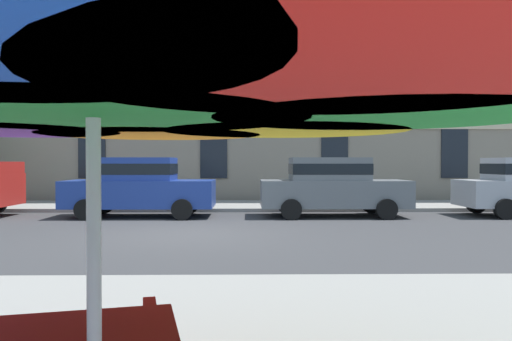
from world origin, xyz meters
TOP-DOWN VIEW (x-y plane):
  - ground_plane at (0.00, 0.00)m, footprint 120.00×120.00m
  - sidewalk_far at (0.00, 6.80)m, footprint 56.00×3.60m
  - apartment_building at (0.00, 14.99)m, footprint 44.66×12.08m
  - sedan_blue at (-1.89, 3.70)m, footprint 4.40×1.98m
  - sedan_gray at (3.94, 3.70)m, footprint 4.40×1.98m
  - patio_umbrella at (0.76, -9.00)m, footprint 3.82×3.82m

SIDE VIEW (x-z plane):
  - ground_plane at x=0.00m, z-range 0.00..0.00m
  - sidewalk_far at x=0.00m, z-range 0.00..0.12m
  - sedan_blue at x=-1.89m, z-range 0.06..1.84m
  - sedan_gray at x=3.94m, z-range 0.06..1.84m
  - patio_umbrella at x=0.76m, z-range 0.87..3.10m
  - apartment_building at x=0.00m, z-range 0.00..19.20m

